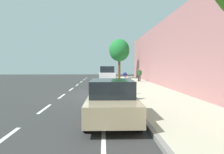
% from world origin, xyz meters
% --- Properties ---
extents(ground, '(71.86, 71.86, 0.00)m').
position_xyz_m(ground, '(0.00, 0.00, 0.00)').
color(ground, '#303030').
extents(sidewalk, '(3.90, 44.91, 0.14)m').
position_xyz_m(sidewalk, '(3.73, 0.00, 0.07)').
color(sidewalk, '#B7B299').
rests_on(sidewalk, ground).
extents(curb_edge, '(0.16, 44.91, 0.14)m').
position_xyz_m(curb_edge, '(1.70, 0.00, 0.07)').
color(curb_edge, gray).
rests_on(curb_edge, ground).
extents(lane_stripe_centre, '(0.14, 44.20, 0.01)m').
position_xyz_m(lane_stripe_centre, '(-2.56, -0.36, 0.00)').
color(lane_stripe_centre, white).
rests_on(lane_stripe_centre, ground).
extents(lane_stripe_bike_edge, '(0.12, 44.91, 0.01)m').
position_xyz_m(lane_stripe_bike_edge, '(0.23, 0.00, 0.00)').
color(lane_stripe_bike_edge, white).
rests_on(lane_stripe_bike_edge, ground).
extents(building_facade, '(0.50, 44.91, 6.22)m').
position_xyz_m(building_facade, '(5.93, 0.00, 3.11)').
color(building_facade, '#AD7171').
rests_on(building_facade, ground).
extents(parked_sedan_tan_nearest, '(1.88, 4.42, 1.52)m').
position_xyz_m(parked_sedan_tan_nearest, '(0.55, -6.81, 0.75)').
color(parked_sedan_tan_nearest, tan).
rests_on(parked_sedan_tan_nearest, ground).
extents(parked_suv_white_second, '(1.99, 4.71, 1.99)m').
position_xyz_m(parked_suv_white_second, '(0.71, 11.78, 1.03)').
color(parked_suv_white_second, white).
rests_on(parked_suv_white_second, ground).
extents(parked_sedan_silver_mid, '(1.84, 4.40, 1.52)m').
position_xyz_m(parked_sedan_silver_mid, '(0.68, 18.68, 0.75)').
color(parked_sedan_silver_mid, '#B7BABF').
rests_on(parked_sedan_silver_mid, ground).
extents(bicycle_at_curb, '(1.73, 0.46, 0.75)m').
position_xyz_m(bicycle_at_curb, '(1.24, -2.46, 0.37)').
color(bicycle_at_curb, black).
rests_on(bicycle_at_curb, ground).
extents(cyclist_with_backpack, '(0.48, 0.60, 1.68)m').
position_xyz_m(cyclist_with_backpack, '(1.46, -2.90, 1.02)').
color(cyclist_with_backpack, '#C6B284').
rests_on(cyclist_with_backpack, ground).
extents(street_tree_mid_block, '(3.06, 3.06, 5.94)m').
position_xyz_m(street_tree_mid_block, '(2.66, 17.51, 4.36)').
color(street_tree_mid_block, brown).
rests_on(street_tree_mid_block, sidewalk).
extents(pedestrian_on_phone, '(0.58, 0.36, 1.55)m').
position_xyz_m(pedestrian_on_phone, '(4.59, 10.93, 1.01)').
color(pedestrian_on_phone, black).
rests_on(pedestrian_on_phone, sidewalk).
extents(fire_hydrant, '(0.22, 0.22, 0.84)m').
position_xyz_m(fire_hydrant, '(2.13, -0.59, 0.56)').
color(fire_hydrant, red).
rests_on(fire_hydrant, sidewalk).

